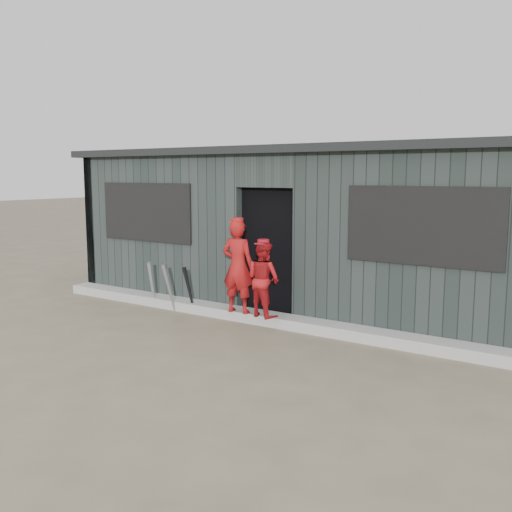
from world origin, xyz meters
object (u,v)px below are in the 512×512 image
Objects in this scene: player_red_left at (238,266)px; player_grey_back at (285,277)px; player_red_right at (263,279)px; bat_mid at (169,288)px; bat_left at (152,284)px; bat_right at (189,290)px; dugout at (311,228)px.

player_red_left is 1.14× the size of player_grey_back.
player_red_right is 0.90× the size of player_grey_back.
bat_left is at bearing 167.53° from bat_mid.
bat_left is at bearing -179.41° from bat_right.
player_red_right is 0.77m from player_grey_back.
bat_mid is 0.65× the size of player_grey_back.
player_red_left is at bearing 63.21° from player_grey_back.
bat_left is 0.63× the size of player_grey_back.
bat_right is 1.46m from player_red_right.
dugout is (0.22, 1.85, 0.44)m from player_red_left.
player_red_right reaches higher than bat_mid.
bat_right is at bearing 13.51° from player_red_right.
bat_left is 0.09× the size of dugout.
player_red_left reaches higher than player_grey_back.
player_grey_back reaches higher than bat_left.
player_grey_back is (0.36, 0.76, -0.24)m from player_red_left.
bat_left is 1.83m from player_red_left.
bat_mid is 1.37m from player_red_left.
bat_right is at bearing 27.43° from player_grey_back.
dugout is at bearing 42.71° from bat_left.
player_grey_back is (2.13, 0.75, 0.23)m from bat_left.
player_red_left reaches higher than bat_right.
player_red_left is at bearing -0.41° from bat_left.
player_grey_back is at bearing -68.61° from player_red_right.
player_red_right is (2.22, -0.01, 0.32)m from bat_left.
dugout is at bearing 56.95° from bat_right.
dugout is (-0.13, 1.10, 0.68)m from player_grey_back.
dugout is (2.00, 1.84, 0.90)m from bat_left.
dugout is (-0.23, 1.85, 0.59)m from player_red_right.
player_red_right is at bearing -0.85° from bat_right.
bat_mid is 1.87m from player_grey_back.
bat_mid reaches higher than bat_left.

